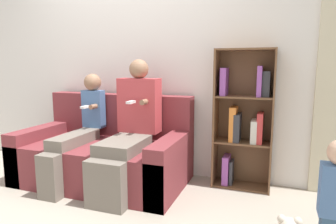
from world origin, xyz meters
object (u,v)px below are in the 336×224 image
(adult_seated, at_px, (130,125))
(couch, at_px, (105,154))
(child_seated, at_px, (77,129))
(bookshelf, at_px, (243,120))

(adult_seated, bearing_deg, couch, 165.13)
(couch, height_order, adult_seated, adult_seated)
(adult_seated, xyz_separation_m, child_seated, (-0.59, -0.04, -0.08))
(adult_seated, bearing_deg, bookshelf, 23.12)
(couch, xyz_separation_m, bookshelf, (1.39, 0.35, 0.40))
(couch, height_order, bookshelf, bookshelf)
(couch, relative_size, bookshelf, 1.24)
(child_seated, distance_m, bookshelf, 1.70)
(couch, distance_m, bookshelf, 1.49)
(adult_seated, xyz_separation_m, bookshelf, (1.04, 0.44, 0.03))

